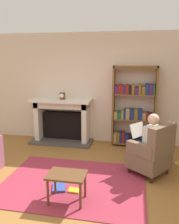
{
  "coord_description": "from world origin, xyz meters",
  "views": [
    {
      "loc": [
        0.97,
        -3.22,
        2.06
      ],
      "look_at": [
        0.1,
        1.2,
        1.05
      ],
      "focal_mm": 37.66,
      "sensor_mm": 36.0,
      "label": 1
    }
  ],
  "objects_px": {
    "seated_reader": "(147,141)",
    "mantel_clock": "(62,96)",
    "fireplace": "(62,119)",
    "side_table": "(67,178)",
    "bookshelf": "(134,109)",
    "armchair_reading": "(152,153)"
  },
  "relations": [
    {
      "from": "seated_reader",
      "to": "armchair_reading",
      "type": "bearing_deg",
      "value": 90.0
    },
    {
      "from": "armchair_reading",
      "to": "side_table",
      "type": "relative_size",
      "value": 1.73
    },
    {
      "from": "fireplace",
      "to": "mantel_clock",
      "type": "height_order",
      "value": "mantel_clock"
    },
    {
      "from": "mantel_clock",
      "to": "side_table",
      "type": "height_order",
      "value": "mantel_clock"
    },
    {
      "from": "bookshelf",
      "to": "seated_reader",
      "type": "relative_size",
      "value": 1.68
    },
    {
      "from": "seated_reader",
      "to": "mantel_clock",
      "type": "bearing_deg",
      "value": -84.46
    },
    {
      "from": "fireplace",
      "to": "bookshelf",
      "type": "distance_m",
      "value": 1.79
    },
    {
      "from": "bookshelf",
      "to": "side_table",
      "type": "distance_m",
      "value": 2.77
    },
    {
      "from": "mantel_clock",
      "to": "armchair_reading",
      "type": "height_order",
      "value": "mantel_clock"
    },
    {
      "from": "mantel_clock",
      "to": "seated_reader",
      "type": "height_order",
      "value": "mantel_clock"
    },
    {
      "from": "fireplace",
      "to": "side_table",
      "type": "relative_size",
      "value": 2.75
    },
    {
      "from": "bookshelf",
      "to": "armchair_reading",
      "type": "bearing_deg",
      "value": -75.67
    },
    {
      "from": "seated_reader",
      "to": "side_table",
      "type": "xyz_separation_m",
      "value": [
        -1.18,
        -1.18,
        -0.25
      ]
    },
    {
      "from": "mantel_clock",
      "to": "side_table",
      "type": "bearing_deg",
      "value": -71.43
    },
    {
      "from": "armchair_reading",
      "to": "seated_reader",
      "type": "bearing_deg",
      "value": -90.0
    },
    {
      "from": "armchair_reading",
      "to": "bookshelf",
      "type": "bearing_deg",
      "value": -128.11
    },
    {
      "from": "fireplace",
      "to": "bookshelf",
      "type": "relative_size",
      "value": 0.8
    },
    {
      "from": "seated_reader",
      "to": "bookshelf",
      "type": "bearing_deg",
      "value": -131.06
    },
    {
      "from": "mantel_clock",
      "to": "fireplace",
      "type": "bearing_deg",
      "value": 116.45
    },
    {
      "from": "fireplace",
      "to": "bookshelf",
      "type": "xyz_separation_m",
      "value": [
        1.76,
        0.03,
        0.32
      ]
    },
    {
      "from": "side_table",
      "to": "seated_reader",
      "type": "bearing_deg",
      "value": 45.15
    },
    {
      "from": "fireplace",
      "to": "side_table",
      "type": "distance_m",
      "value": 2.68
    }
  ]
}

